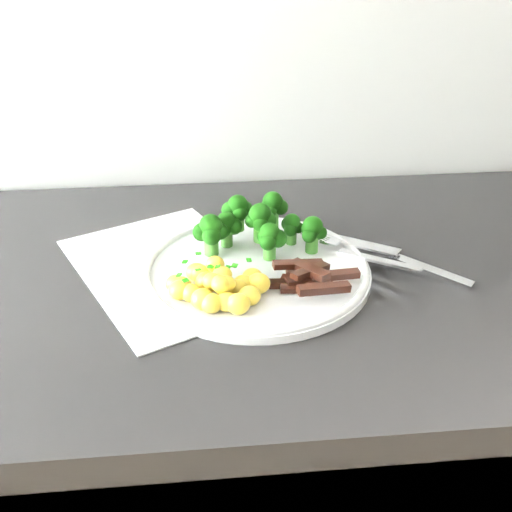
% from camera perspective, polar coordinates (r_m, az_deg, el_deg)
% --- Properties ---
extents(counter, '(2.46, 0.62, 0.92)m').
position_cam_1_polar(counter, '(1.15, -1.30, -21.84)').
color(counter, black).
rests_on(counter, ground).
extents(recipe_paper, '(0.33, 0.37, 0.00)m').
position_cam_1_polar(recipe_paper, '(0.86, -7.67, -1.11)').
color(recipe_paper, white).
rests_on(recipe_paper, counter).
extents(plate, '(0.30, 0.30, 0.02)m').
position_cam_1_polar(plate, '(0.84, -0.00, -1.28)').
color(plate, white).
rests_on(plate, counter).
extents(broccoli, '(0.18, 0.11, 0.07)m').
position_cam_1_polar(broccoli, '(0.87, -0.16, 2.96)').
color(broccoli, '#2C611C').
rests_on(broccoli, plate).
extents(potatoes, '(0.13, 0.10, 0.04)m').
position_cam_1_polar(potatoes, '(0.77, -3.41, -2.77)').
color(potatoes, gold).
rests_on(potatoes, plate).
extents(beef_strips, '(0.13, 0.09, 0.03)m').
position_cam_1_polar(beef_strips, '(0.80, 4.62, -2.03)').
color(beef_strips, black).
rests_on(beef_strips, plate).
extents(fork, '(0.14, 0.13, 0.02)m').
position_cam_1_polar(fork, '(0.86, 9.45, 0.20)').
color(fork, silver).
rests_on(fork, plate).
extents(knife, '(0.19, 0.17, 0.03)m').
position_cam_1_polar(knife, '(0.87, 13.43, -0.67)').
color(knife, silver).
rests_on(knife, plate).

